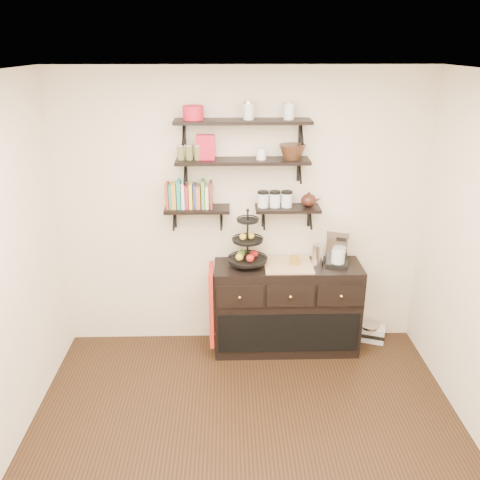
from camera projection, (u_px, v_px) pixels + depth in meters
name	position (u px, v px, depth m)	size (l,w,h in m)	color
floor	(249.00, 463.00, 3.72)	(3.50, 3.50, 0.00)	black
ceiling	(252.00, 77.00, 2.74)	(3.50, 3.50, 0.02)	white
back_wall	(242.00, 213.00, 4.86)	(3.50, 0.02, 2.70)	white
shelf_top	(243.00, 122.00, 4.41)	(1.20, 0.27, 0.23)	black
shelf_mid	(243.00, 161.00, 4.54)	(1.20, 0.27, 0.23)	black
shelf_low_left	(197.00, 210.00, 4.71)	(0.60, 0.25, 0.23)	black
shelf_low_right	(288.00, 209.00, 4.73)	(0.60, 0.25, 0.23)	black
cookbooks	(191.00, 195.00, 4.66)	(0.43, 0.15, 0.26)	#AF2F26
glass_canisters	(275.00, 200.00, 4.69)	(0.32, 0.10, 0.13)	silver
sideboard	(287.00, 307.00, 4.97)	(1.40, 0.50, 0.92)	black
fruit_stand	(248.00, 248.00, 4.74)	(0.37, 0.37, 0.54)	black
candle	(294.00, 260.00, 4.79)	(0.08, 0.08, 0.08)	olive
coffee_maker	(338.00, 247.00, 4.78)	(0.25, 0.25, 0.37)	black
thermal_carafe	(318.00, 256.00, 4.76)	(0.11, 0.11, 0.22)	silver
apron	(212.00, 305.00, 4.83)	(0.04, 0.33, 0.76)	red
radio	(369.00, 332.00, 5.23)	(0.33, 0.26, 0.18)	silver
recipe_box	(206.00, 147.00, 4.48)	(0.16, 0.06, 0.22)	red
walnut_bowl	(292.00, 152.00, 4.52)	(0.24, 0.24, 0.13)	black
ramekins	(261.00, 154.00, 4.52)	(0.09, 0.09, 0.10)	white
teapot	(309.00, 199.00, 4.70)	(0.19, 0.14, 0.14)	#361810
red_pot	(193.00, 113.00, 4.37)	(0.18, 0.18, 0.12)	red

